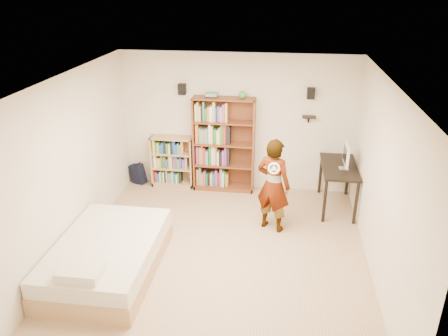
% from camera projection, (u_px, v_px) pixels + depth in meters
% --- Properties ---
extents(ground, '(4.50, 5.00, 0.01)m').
position_uv_depth(ground, '(219.00, 255.00, 6.73)').
color(ground, tan).
rests_on(ground, ground).
extents(room_shell, '(4.52, 5.02, 2.71)m').
position_uv_depth(room_shell, '(218.00, 149.00, 6.02)').
color(room_shell, silver).
rests_on(room_shell, ground).
extents(crown_molding, '(4.50, 5.00, 0.06)m').
position_uv_depth(crown_molding, '(218.00, 84.00, 5.66)').
color(crown_molding, silver).
rests_on(crown_molding, room_shell).
extents(speaker_left, '(0.14, 0.12, 0.20)m').
position_uv_depth(speaker_left, '(182.00, 89.00, 8.24)').
color(speaker_left, black).
rests_on(speaker_left, room_shell).
extents(speaker_right, '(0.14, 0.12, 0.20)m').
position_uv_depth(speaker_right, '(311.00, 93.00, 7.94)').
color(speaker_right, black).
rests_on(speaker_right, room_shell).
extents(wall_shelf, '(0.25, 0.16, 0.02)m').
position_uv_depth(wall_shelf, '(309.00, 117.00, 8.13)').
color(wall_shelf, black).
rests_on(wall_shelf, room_shell).
extents(tall_bookshelf, '(1.19, 0.35, 1.88)m').
position_uv_depth(tall_bookshelf, '(224.00, 145.00, 8.49)').
color(tall_bookshelf, brown).
rests_on(tall_bookshelf, ground).
extents(low_bookshelf, '(0.84, 0.31, 1.05)m').
position_uv_depth(low_bookshelf, '(172.00, 162.00, 8.81)').
color(low_bookshelf, tan).
rests_on(low_bookshelf, ground).
extents(computer_desk, '(0.61, 1.23, 0.84)m').
position_uv_depth(computer_desk, '(337.00, 187.00, 7.99)').
color(computer_desk, black).
rests_on(computer_desk, ground).
extents(imac, '(0.10, 0.44, 0.44)m').
position_uv_depth(imac, '(345.00, 157.00, 7.61)').
color(imac, white).
rests_on(imac, computer_desk).
extents(daybed, '(1.39, 2.13, 0.63)m').
position_uv_depth(daybed, '(107.00, 252.00, 6.26)').
color(daybed, silver).
rests_on(daybed, ground).
extents(person, '(0.70, 0.60, 1.61)m').
position_uv_depth(person, '(273.00, 185.00, 7.16)').
color(person, black).
rests_on(person, ground).
extents(wii_wheel, '(0.19, 0.07, 0.19)m').
position_uv_depth(wii_wheel, '(274.00, 168.00, 6.71)').
color(wii_wheel, white).
rests_on(wii_wheel, person).
extents(navy_bag, '(0.36, 0.30, 0.42)m').
position_uv_depth(navy_bag, '(138.00, 173.00, 9.03)').
color(navy_bag, black).
rests_on(navy_bag, ground).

